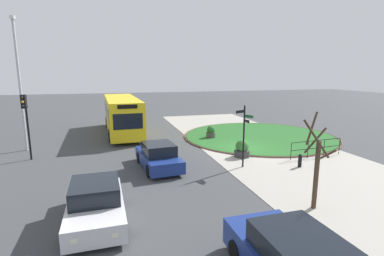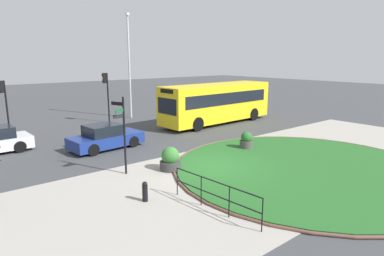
{
  "view_description": "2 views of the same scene",
  "coord_description": "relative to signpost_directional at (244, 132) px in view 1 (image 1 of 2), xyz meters",
  "views": [
    {
      "loc": [
        -17.28,
        8.57,
        5.1
      ],
      "look_at": [
        2.12,
        3.11,
        1.24
      ],
      "focal_mm": 26.95,
      "sensor_mm": 36.0,
      "label": 1
    },
    {
      "loc": [
        -9.98,
        -10.81,
        5.02
      ],
      "look_at": [
        1.76,
        3.55,
        1.08
      ],
      "focal_mm": 31.03,
      "sensor_mm": 36.0,
      "label": 2
    }
  ],
  "objects": [
    {
      "name": "ground",
      "position": [
        3.5,
        -1.79,
        -1.99
      ],
      "size": [
        120.0,
        120.0,
        0.0
      ],
      "primitive_type": "plane",
      "color": "#3D3F42"
    },
    {
      "name": "sidewalk_paving",
      "position": [
        3.5,
        -3.38,
        -1.98
      ],
      "size": [
        32.0,
        8.82,
        0.02
      ],
      "primitive_type": "cube",
      "color": "#9E998E",
      "rests_on": "ground"
    },
    {
      "name": "grass_island",
      "position": [
        6.74,
        -4.66,
        -1.94
      ],
      "size": [
        11.89,
        11.89,
        0.1
      ],
      "primitive_type": "cylinder",
      "color": "#235B23",
      "rests_on": "ground"
    },
    {
      "name": "grass_kerb_ring",
      "position": [
        6.74,
        -4.66,
        -1.94
      ],
      "size": [
        12.2,
        12.2,
        0.11
      ],
      "primitive_type": "torus",
      "color": "brown",
      "rests_on": "ground"
    },
    {
      "name": "signpost_directional",
      "position": [
        0.0,
        0.0,
        0.0
      ],
      "size": [
        0.56,
        0.86,
        3.43
      ],
      "color": "black",
      "rests_on": "ground"
    },
    {
      "name": "bollard_foreground",
      "position": [
        -0.81,
        -3.02,
        -1.61
      ],
      "size": [
        0.2,
        0.2,
        0.75
      ],
      "color": "black",
      "rests_on": "ground"
    },
    {
      "name": "railing_grass_edge",
      "position": [
        0.57,
        -5.15,
        -1.3
      ],
      "size": [
        0.33,
        3.76,
        1.08
      ],
      "rotation": [
        0.0,
        0.0,
        4.79
      ],
      "color": "black",
      "rests_on": "ground"
    },
    {
      "name": "bus_yellow",
      "position": [
        11.17,
        5.94,
        -0.35
      ],
      "size": [
        9.87,
        2.91,
        3.04
      ],
      "rotation": [
        0.0,
        0.0,
        3.19
      ],
      "color": "yellow",
      "rests_on": "ground"
    },
    {
      "name": "car_near_lane",
      "position": [
        -3.95,
        7.47,
        -1.34
      ],
      "size": [
        4.01,
        1.98,
        1.4
      ],
      "rotation": [
        0.0,
        0.0,
        3.17
      ],
      "color": "silver",
      "rests_on": "ground"
    },
    {
      "name": "car_far_lane",
      "position": [
        1.2,
        4.46,
        -1.35
      ],
      "size": [
        4.19,
        2.12,
        1.4
      ],
      "rotation": [
        0.0,
        0.0,
        0.09
      ],
      "color": "navy",
      "rests_on": "ground"
    },
    {
      "name": "traffic_light_far",
      "position": [
        4.65,
        11.57,
        0.85
      ],
      "size": [
        0.49,
        0.29,
        3.88
      ],
      "rotation": [
        0.0,
        0.0,
        3.02
      ],
      "color": "black",
      "rests_on": "ground"
    },
    {
      "name": "lamppost_tall",
      "position": [
        7.2,
        12.38,
        2.59
      ],
      "size": [
        0.32,
        0.32,
        8.57
      ],
      "color": "#B7B7BC",
      "rests_on": "ground"
    },
    {
      "name": "planter_near_signpost",
      "position": [
        1.87,
        -0.83,
        -1.51
      ],
      "size": [
        0.96,
        0.96,
        1.09
      ],
      "color": "#383838",
      "rests_on": "ground"
    },
    {
      "name": "planter_kerbside",
      "position": [
        7.19,
        -0.67,
        -1.53
      ],
      "size": [
        0.73,
        0.73,
        1.02
      ],
      "color": "#47423D",
      "rests_on": "ground"
    },
    {
      "name": "street_tree_bare",
      "position": [
        -5.15,
        -0.47,
        -0.29
      ],
      "size": [
        1.2,
        1.2,
        3.68
      ],
      "color": "#423323",
      "rests_on": "ground"
    }
  ]
}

